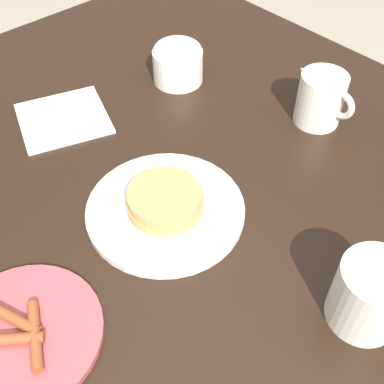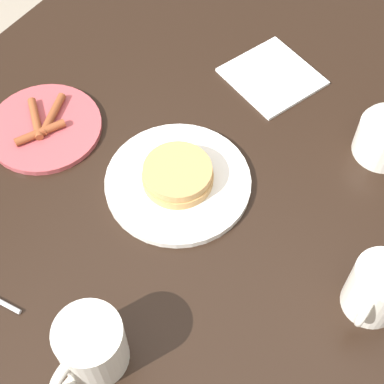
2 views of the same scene
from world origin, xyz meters
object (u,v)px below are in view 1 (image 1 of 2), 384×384
(creamer_pitcher, at_px, (320,98))
(napkin, at_px, (63,118))
(pancake_plate, at_px, (165,206))
(side_plate_bacon, at_px, (20,333))
(coffee_mug, at_px, (373,297))
(sugar_bowl, at_px, (178,61))

(creamer_pitcher, distance_m, napkin, 0.45)
(pancake_plate, bearing_deg, side_plate_bacon, -82.83)
(pancake_plate, xyz_separation_m, coffee_mug, (0.29, 0.07, 0.03))
(pancake_plate, relative_size, creamer_pitcher, 1.91)
(napkin, bearing_deg, creamer_pitcher, 47.57)
(coffee_mug, distance_m, creamer_pitcher, 0.39)
(coffee_mug, relative_size, creamer_pitcher, 1.00)
(pancake_plate, distance_m, napkin, 0.29)
(creamer_pitcher, relative_size, napkin, 0.65)
(side_plate_bacon, bearing_deg, sugar_bowl, 119.38)
(pancake_plate, distance_m, sugar_bowl, 0.35)
(napkin, bearing_deg, sugar_bowl, 79.28)
(pancake_plate, distance_m, creamer_pitcher, 0.34)
(napkin, bearing_deg, pancake_plate, -1.19)
(coffee_mug, height_order, napkin, coffee_mug)
(side_plate_bacon, distance_m, sugar_bowl, 0.57)
(side_plate_bacon, height_order, napkin, side_plate_bacon)
(coffee_mug, relative_size, napkin, 0.64)
(creamer_pitcher, xyz_separation_m, napkin, (-0.30, -0.33, -0.05))
(sugar_bowl, bearing_deg, creamer_pitcher, 20.78)
(pancake_plate, height_order, creamer_pitcher, creamer_pitcher)
(creamer_pitcher, bearing_deg, napkin, -132.43)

